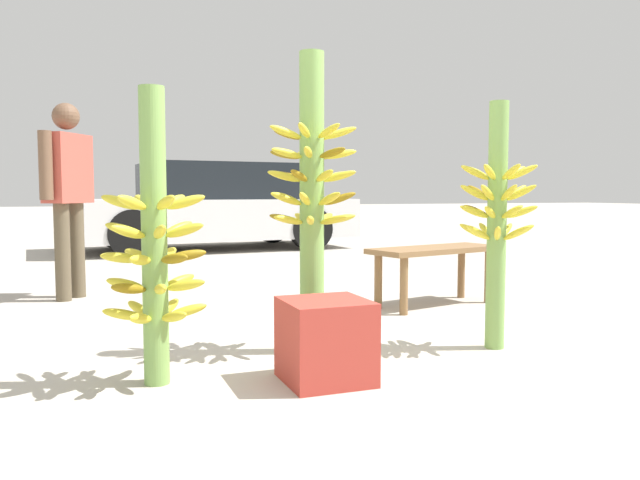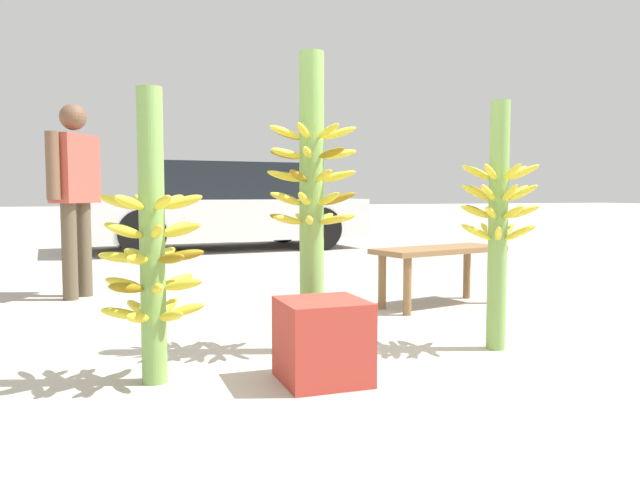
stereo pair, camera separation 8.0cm
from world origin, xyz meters
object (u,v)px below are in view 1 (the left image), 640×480
object	(u,v)px
banana_stalk_left	(154,245)
parked_car	(214,208)
vendor_person	(68,184)
market_bench	(435,257)
banana_stalk_center	(312,197)
banana_stalk_right	(497,219)
produce_crate	(325,341)

from	to	relation	value
banana_stalk_left	parked_car	size ratio (longest dim) A/B	0.31
banana_stalk_left	vendor_person	xyz separation A→B (m)	(-0.41, 2.61, 0.31)
vendor_person	market_bench	bearing A→B (deg)	97.11
banana_stalk_left	parked_car	bearing A→B (deg)	76.62
banana_stalk_center	banana_stalk_right	size ratio (longest dim) A/B	1.18
banana_stalk_center	parked_car	size ratio (longest dim) A/B	0.37
banana_stalk_right	parked_car	size ratio (longest dim) A/B	0.31
produce_crate	parked_car	bearing A→B (deg)	82.93
vendor_person	parked_car	bearing A→B (deg)	-172.12
banana_stalk_center	parked_car	xyz separation A→B (m)	(0.74, 6.46, -0.21)
banana_stalk_left	market_bench	xyz separation A→B (m)	(2.24, 1.27, -0.26)
banana_stalk_left	produce_crate	xyz separation A→B (m)	(0.74, -0.24, -0.45)
parked_car	produce_crate	xyz separation A→B (m)	(-0.87, -7.00, -0.45)
banana_stalk_center	vendor_person	distance (m)	2.65
parked_car	banana_stalk_right	bearing A→B (deg)	177.72
banana_stalk_left	banana_stalk_center	world-z (taller)	banana_stalk_center
banana_stalk_center	vendor_person	size ratio (longest dim) A/B	1.02
parked_car	produce_crate	size ratio (longest dim) A/B	11.46
vendor_person	produce_crate	bearing A→B (deg)	55.76
vendor_person	parked_car	xyz separation A→B (m)	(2.02, 4.15, -0.30)
banana_stalk_right	parked_car	distance (m)	6.76
market_bench	banana_stalk_center	bearing A→B (deg)	-157.96
produce_crate	market_bench	bearing A→B (deg)	45.27
vendor_person	banana_stalk_right	bearing A→B (deg)	74.88
banana_stalk_right	parked_car	xyz separation A→B (m)	(-0.25, 6.76, -0.09)
produce_crate	vendor_person	bearing A→B (deg)	111.94
market_bench	vendor_person	bearing A→B (deg)	139.86
banana_stalk_right	vendor_person	size ratio (longest dim) A/B	0.86
vendor_person	banana_stalk_center	bearing A→B (deg)	62.76
banana_stalk_center	banana_stalk_right	world-z (taller)	banana_stalk_center
vendor_person	produce_crate	xyz separation A→B (m)	(1.15, -2.85, -0.76)
banana_stalk_right	market_bench	bearing A→B (deg)	73.34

